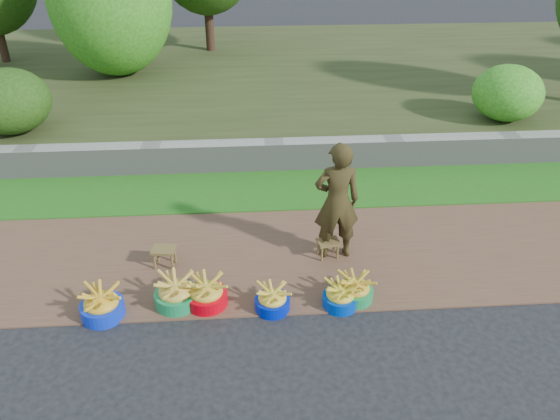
{
  "coord_description": "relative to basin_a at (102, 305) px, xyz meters",
  "views": [
    {
      "loc": [
        -0.52,
        -5.1,
        4.55
      ],
      "look_at": [
        -0.08,
        1.3,
        0.75
      ],
      "focal_mm": 35.0,
      "sensor_mm": 36.0,
      "label": 1
    }
  ],
  "objects": [
    {
      "name": "basin_b",
      "position": [
        0.88,
        0.15,
        0.01
      ],
      "size": [
        0.55,
        0.55,
        0.41
      ],
      "color": "#18854A",
      "rests_on": "ground"
    },
    {
      "name": "basin_e",
      "position": [
        2.93,
        -0.01,
        -0.03
      ],
      "size": [
        0.44,
        0.44,
        0.33
      ],
      "color": "#0035BA",
      "rests_on": "ground"
    },
    {
      "name": "dirt_shoulder",
      "position": [
        2.33,
        1.09,
        -0.17
      ],
      "size": [
        80.0,
        2.5,
        0.02
      ],
      "primitive_type": "cube",
      "color": "brown",
      "rests_on": "ground"
    },
    {
      "name": "stool_right",
      "position": [
        2.93,
        1.03,
        0.05
      ],
      "size": [
        0.34,
        0.28,
        0.26
      ],
      "rotation": [
        0.0,
        0.0,
        0.18
      ],
      "color": "brown",
      "rests_on": "dirt_shoulder"
    },
    {
      "name": "grass_verge",
      "position": [
        2.33,
        3.09,
        -0.16
      ],
      "size": [
        80.0,
        1.5,
        0.04
      ],
      "primitive_type": "cube",
      "color": "#246919",
      "rests_on": "ground"
    },
    {
      "name": "vendor_woman",
      "position": [
        3.02,
        1.09,
        0.71
      ],
      "size": [
        0.65,
        0.44,
        1.73
      ],
      "primitive_type": "imported",
      "rotation": [
        0.0,
        0.0,
        3.19
      ],
      "color": "black",
      "rests_on": "dirt_shoulder"
    },
    {
      "name": "basin_a",
      "position": [
        0.0,
        0.0,
        0.0
      ],
      "size": [
        0.53,
        0.53,
        0.4
      ],
      "color": "#0C2DDB",
      "rests_on": "ground"
    },
    {
      "name": "ground_plane",
      "position": [
        2.33,
        -0.16,
        -0.18
      ],
      "size": [
        120.0,
        120.0,
        0.0
      ],
      "primitive_type": "plane",
      "color": "black",
      "rests_on": "ground"
    },
    {
      "name": "earth_bank",
      "position": [
        2.33,
        8.84,
        0.07
      ],
      "size": [
        80.0,
        10.0,
        0.5
      ],
      "primitive_type": "cube",
      "color": "#353F1D",
      "rests_on": "ground"
    },
    {
      "name": "basin_f",
      "position": [
        3.13,
        0.1,
        -0.02
      ],
      "size": [
        0.48,
        0.48,
        0.35
      ],
      "color": "#198947",
      "rests_on": "ground"
    },
    {
      "name": "basin_c",
      "position": [
        1.26,
        0.13,
        -0.0
      ],
      "size": [
        0.53,
        0.53,
        0.39
      ],
      "color": "red",
      "rests_on": "ground"
    },
    {
      "name": "basin_d",
      "position": [
        2.08,
        -0.02,
        -0.03
      ],
      "size": [
        0.44,
        0.44,
        0.33
      ],
      "color": "#0019BB",
      "rests_on": "ground"
    },
    {
      "name": "stool_left",
      "position": [
        0.65,
        0.97,
        0.07
      ],
      "size": [
        0.35,
        0.29,
        0.28
      ],
      "rotation": [
        0.0,
        0.0,
        -0.14
      ],
      "color": "brown",
      "rests_on": "dirt_shoulder"
    },
    {
      "name": "retaining_wall",
      "position": [
        2.33,
        3.94,
        0.1
      ],
      "size": [
        80.0,
        0.35,
        0.55
      ],
      "primitive_type": "cube",
      "color": "gray",
      "rests_on": "ground"
    }
  ]
}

